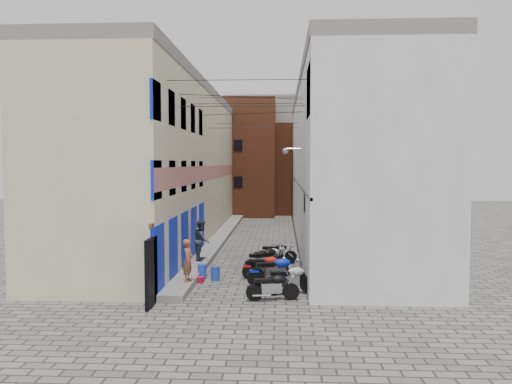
% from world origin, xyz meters
% --- Properties ---
extents(ground, '(90.00, 90.00, 0.00)m').
position_xyz_m(ground, '(0.00, 0.00, 0.00)').
color(ground, '#53504E').
rests_on(ground, ground).
extents(plinth, '(0.90, 26.00, 0.25)m').
position_xyz_m(plinth, '(-2.05, 13.00, 0.12)').
color(plinth, slate).
rests_on(plinth, ground).
extents(building_left, '(5.10, 27.00, 9.00)m').
position_xyz_m(building_left, '(-4.98, 12.95, 4.50)').
color(building_left, beige).
rests_on(building_left, ground).
extents(building_right, '(5.94, 26.00, 9.00)m').
position_xyz_m(building_right, '(5.00, 13.00, 4.51)').
color(building_right, silver).
rests_on(building_right, ground).
extents(building_far_brick_left, '(6.00, 6.00, 10.00)m').
position_xyz_m(building_far_brick_left, '(-2.00, 28.00, 5.00)').
color(building_far_brick_left, brown).
rests_on(building_far_brick_left, ground).
extents(building_far_brick_right, '(5.00, 6.00, 8.00)m').
position_xyz_m(building_far_brick_right, '(3.00, 30.00, 4.00)').
color(building_far_brick_right, brown).
rests_on(building_far_brick_right, ground).
extents(building_far_concrete, '(8.00, 5.00, 11.00)m').
position_xyz_m(building_far_concrete, '(0.00, 34.00, 5.50)').
color(building_far_concrete, slate).
rests_on(building_far_concrete, ground).
extents(far_shopfront, '(2.00, 0.30, 2.40)m').
position_xyz_m(far_shopfront, '(0.00, 25.20, 1.20)').
color(far_shopfront, black).
rests_on(far_shopfront, ground).
extents(overhead_wires, '(5.80, 13.02, 1.32)m').
position_xyz_m(overhead_wires, '(0.00, 7.64, 7.12)').
color(overhead_wires, black).
rests_on(overhead_wires, ground).
extents(motorcycle_a, '(1.86, 0.85, 1.04)m').
position_xyz_m(motorcycle_a, '(1.31, 0.50, 0.52)').
color(motorcycle_a, black).
rests_on(motorcycle_a, ground).
extents(motorcycle_b, '(2.09, 1.11, 1.16)m').
position_xyz_m(motorcycle_b, '(1.90, 1.32, 0.58)').
color(motorcycle_b, '#B9BABE').
rests_on(motorcycle_b, ground).
extents(motorcycle_c, '(2.28, 1.14, 1.26)m').
position_xyz_m(motorcycle_c, '(1.40, 2.43, 0.63)').
color(motorcycle_c, '#0B22AC').
rests_on(motorcycle_c, ground).
extents(motorcycle_d, '(1.90, 0.65, 1.09)m').
position_xyz_m(motorcycle_d, '(0.99, 3.53, 0.54)').
color(motorcycle_d, '#B0130C').
rests_on(motorcycle_d, ground).
extents(motorcycle_e, '(2.09, 1.89, 1.24)m').
position_xyz_m(motorcycle_e, '(0.93, 4.51, 0.62)').
color(motorcycle_e, black).
rests_on(motorcycle_e, ground).
extents(motorcycle_f, '(1.90, 1.27, 1.05)m').
position_xyz_m(motorcycle_f, '(1.05, 5.53, 0.53)').
color(motorcycle_f, silver).
rests_on(motorcycle_f, ground).
extents(motorcycle_g, '(1.88, 0.61, 1.09)m').
position_xyz_m(motorcycle_g, '(1.37, 6.57, 0.54)').
color(motorcycle_g, black).
rests_on(motorcycle_g, ground).
extents(person_a, '(0.43, 0.60, 1.55)m').
position_xyz_m(person_a, '(-1.79, 1.95, 1.03)').
color(person_a, '#9A5538').
rests_on(person_a, plinth).
extents(person_b, '(0.72, 0.90, 1.78)m').
position_xyz_m(person_b, '(-1.95, 6.01, 1.14)').
color(person_b, '#2F3546').
rests_on(person_b, plinth).
extents(water_jug_near, '(0.40, 0.40, 0.55)m').
position_xyz_m(water_jug_near, '(-0.97, 3.21, 0.28)').
color(water_jug_near, '#2045A2').
rests_on(water_jug_near, ground).
extents(water_jug_far, '(0.39, 0.39, 0.56)m').
position_xyz_m(water_jug_far, '(-1.54, 3.52, 0.28)').
color(water_jug_far, blue).
rests_on(water_jug_far, ground).
extents(red_crate, '(0.43, 0.39, 0.22)m').
position_xyz_m(red_crate, '(-1.55, 2.85, 0.11)').
color(red_crate, red).
rests_on(red_crate, ground).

